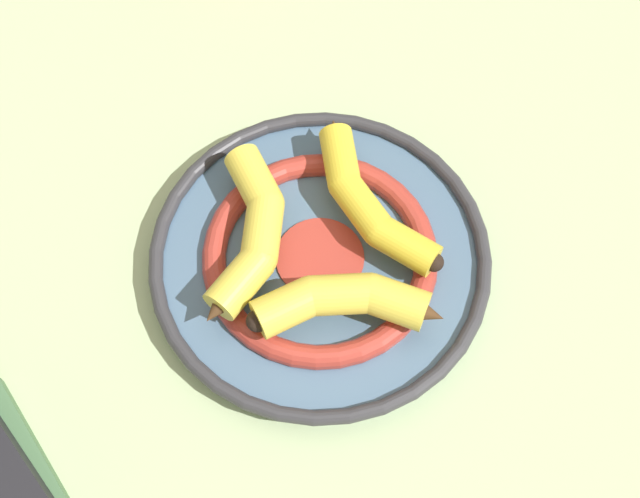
{
  "coord_description": "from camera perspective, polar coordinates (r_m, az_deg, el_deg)",
  "views": [
    {
      "loc": [
        -0.07,
        -0.34,
        0.78
      ],
      "look_at": [
        -0.01,
        0.01,
        0.04
      ],
      "focal_mm": 50.0,
      "sensor_mm": 36.0,
      "label": 1
    }
  ],
  "objects": [
    {
      "name": "ground_plane",
      "position": [
        0.85,
        0.62,
        -1.52
      ],
      "size": [
        2.8,
        2.8,
        0.0
      ],
      "primitive_type": "plane",
      "color": "#B2C693"
    },
    {
      "name": "decorative_bowl",
      "position": [
        0.84,
        0.0,
        -0.66
      ],
      "size": [
        0.32,
        0.32,
        0.04
      ],
      "color": "slate",
      "rests_on": "ground_plane"
    },
    {
      "name": "banana_a",
      "position": [
        0.81,
        -4.37,
        0.97
      ],
      "size": [
        0.09,
        0.18,
        0.03
      ],
      "rotation": [
        0.0,
        0.0,
        1.32
      ],
      "color": "yellow",
      "rests_on": "decorative_bowl"
    },
    {
      "name": "banana_b",
      "position": [
        0.83,
        2.97,
        3.1
      ],
      "size": [
        0.09,
        0.18,
        0.03
      ],
      "rotation": [
        0.0,
        0.0,
        -1.16
      ],
      "color": "yellow",
      "rests_on": "decorative_bowl"
    },
    {
      "name": "banana_c",
      "position": [
        0.78,
        1.6,
        -3.34
      ],
      "size": [
        0.18,
        0.07,
        0.04
      ],
      "rotation": [
        0.0,
        0.0,
        -3.25
      ],
      "color": "yellow",
      "rests_on": "decorative_bowl"
    }
  ]
}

